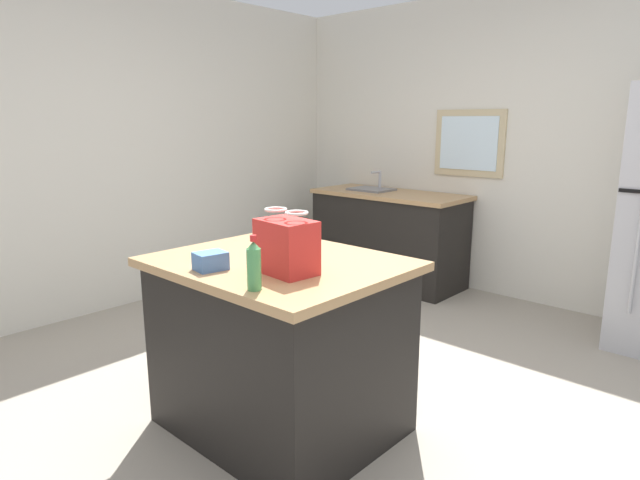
{
  "coord_description": "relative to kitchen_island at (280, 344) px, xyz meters",
  "views": [
    {
      "loc": [
        1.69,
        -2.07,
        1.57
      ],
      "look_at": [
        -0.18,
        -0.02,
        0.95
      ],
      "focal_mm": 30.19,
      "sensor_mm": 36.0,
      "label": 1
    }
  ],
  "objects": [
    {
      "name": "sink_counter",
      "position": [
        -1.13,
        2.52,
        0.0
      ],
      "size": [
        1.5,
        0.65,
        1.08
      ],
      "color": "black",
      "rests_on": "ground"
    },
    {
      "name": "back_wall",
      "position": [
        0.17,
        2.91,
        0.88
      ],
      "size": [
        5.24,
        0.13,
        2.67
      ],
      "color": "silver",
      "rests_on": "ground"
    },
    {
      "name": "shopping_bag",
      "position": [
        0.2,
        -0.14,
        0.57
      ],
      "size": [
        0.28,
        0.21,
        0.29
      ],
      "color": "red",
      "rests_on": "kitchen_island"
    },
    {
      "name": "left_wall",
      "position": [
        -2.44,
        0.32,
        0.88
      ],
      "size": [
        0.1,
        5.16,
        2.67
      ],
      "color": "silver",
      "rests_on": "ground"
    },
    {
      "name": "ground",
      "position": [
        0.18,
        0.32,
        -0.45
      ],
      "size": [
        6.29,
        6.29,
        0.0
      ],
      "primitive_type": "plane",
      "color": "#9E9384"
    },
    {
      "name": "bottle",
      "position": [
        0.28,
        -0.4,
        0.55
      ],
      "size": [
        0.06,
        0.06,
        0.23
      ],
      "color": "#4C9956",
      "rests_on": "kitchen_island"
    },
    {
      "name": "kitchen_island",
      "position": [
        0.0,
        0.0,
        0.0
      ],
      "size": [
        1.17,
        0.96,
        0.9
      ],
      "color": "black",
      "rests_on": "ground"
    },
    {
      "name": "small_box",
      "position": [
        -0.1,
        -0.33,
        0.49
      ],
      "size": [
        0.13,
        0.15,
        0.08
      ],
      "primitive_type": "cube",
      "rotation": [
        0.0,
        0.0,
        -0.17
      ],
      "color": "#4775B7",
      "rests_on": "kitchen_island"
    }
  ]
}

